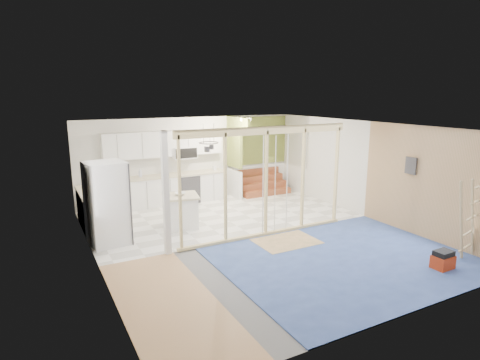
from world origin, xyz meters
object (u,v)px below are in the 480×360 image
fridge (107,204)px  island (181,211)px  toolbox (443,260)px  ladder (468,219)px

fridge → island: 1.91m
fridge → toolbox: fridge is taller
toolbox → ladder: ladder is taller
island → ladder: (4.44, -4.58, 0.43)m
fridge → toolbox: 6.99m
ladder → toolbox: bearing=-174.2°
fridge → toolbox: size_ratio=4.70×
fridge → island: bearing=2.7°
island → toolbox: bearing=-40.4°
fridge → island: fridge is taller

